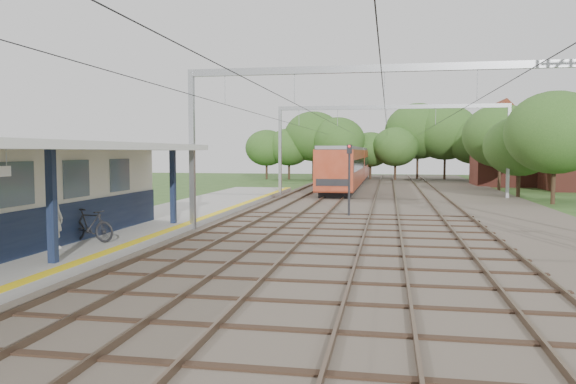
# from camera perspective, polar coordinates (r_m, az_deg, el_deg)

# --- Properties ---
(ground) EXTENTS (160.00, 160.00, 0.00)m
(ground) POSITION_cam_1_polar(r_m,az_deg,el_deg) (9.59, -11.97, -17.29)
(ground) COLOR #2D4C1E
(ground) RESTS_ON ground
(ballast_bed) EXTENTS (18.00, 90.00, 0.10)m
(ballast_bed) POSITION_cam_1_polar(r_m,az_deg,el_deg) (38.41, 11.03, -1.09)
(ballast_bed) COLOR #473D33
(ballast_bed) RESTS_ON ground
(platform) EXTENTS (5.00, 52.00, 0.35)m
(platform) POSITION_cam_1_polar(r_m,az_deg,el_deg) (25.01, -15.81, -3.65)
(platform) COLOR gray
(platform) RESTS_ON ground
(yellow_stripe) EXTENTS (0.45, 52.00, 0.01)m
(yellow_stripe) POSITION_cam_1_polar(r_m,az_deg,el_deg) (24.08, -11.00, -3.43)
(yellow_stripe) COLOR yellow
(yellow_stripe) RESTS_ON platform
(rail_tracks) EXTENTS (11.80, 88.00, 0.15)m
(rail_tracks) POSITION_cam_1_polar(r_m,az_deg,el_deg) (38.44, 7.31, -0.86)
(rail_tracks) COLOR brown
(rail_tracks) RESTS_ON ballast_bed
(catenary_system) EXTENTS (17.22, 88.00, 7.00)m
(catenary_system) POSITION_cam_1_polar(r_m,az_deg,el_deg) (33.60, 10.22, 7.51)
(catenary_system) COLOR gray
(catenary_system) RESTS_ON ground
(tree_band) EXTENTS (31.72, 30.88, 8.82)m
(tree_band) POSITION_cam_1_polar(r_m,az_deg,el_deg) (65.39, 10.62, 5.30)
(tree_band) COLOR #382619
(tree_band) RESTS_ON ground
(house_far) EXTENTS (8.00, 6.12, 8.66)m
(house_far) POSITION_cam_1_polar(r_m,az_deg,el_deg) (61.55, 22.04, 3.58)
(house_far) COLOR brown
(house_far) RESTS_ON ground
(person) EXTENTS (0.85, 0.72, 1.99)m
(person) POSITION_cam_1_polar(r_m,az_deg,el_deg) (19.79, -22.66, -2.41)
(person) COLOR silver
(person) RESTS_ON platform
(bicycle) EXTENTS (1.98, 0.83, 1.15)m
(bicycle) POSITION_cam_1_polar(r_m,az_deg,el_deg) (20.73, -19.48, -3.21)
(bicycle) COLOR black
(bicycle) RESTS_ON platform
(train) EXTENTS (2.90, 36.12, 3.81)m
(train) POSITION_cam_1_polar(r_m,az_deg,el_deg) (58.05, 6.34, 2.75)
(train) COLOR black
(train) RESTS_ON ballast_bed
(signal_post) EXTENTS (0.28, 0.25, 3.86)m
(signal_post) POSITION_cam_1_polar(r_m,az_deg,el_deg) (29.90, 6.24, 1.87)
(signal_post) COLOR black
(signal_post) RESTS_ON ground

